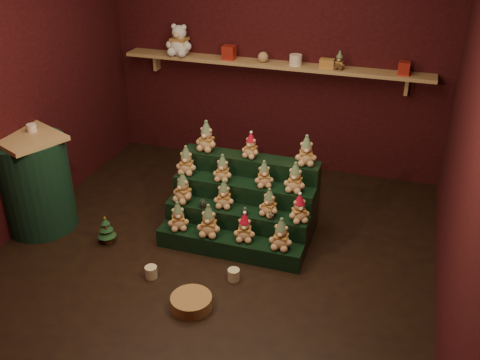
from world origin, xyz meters
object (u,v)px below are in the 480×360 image
(mug_left, at_px, (151,272))
(white_bear, at_px, (179,36))
(mini_christmas_tree, at_px, (106,230))
(wicker_basket, at_px, (191,302))
(side_table, at_px, (35,182))
(mug_right, at_px, (234,275))
(riser_tier_front, at_px, (229,246))
(brown_bear, at_px, (339,60))
(snow_globe_c, at_px, (271,215))
(snow_globe_a, at_px, (203,203))
(snow_globe_b, at_px, (245,211))

(mug_left, relative_size, white_bear, 0.24)
(mini_christmas_tree, relative_size, wicker_basket, 0.90)
(side_table, bearing_deg, mug_right, 17.60)
(riser_tier_front, distance_m, brown_bear, 2.39)
(white_bear, bearing_deg, mini_christmas_tree, -85.62)
(mug_left, bearing_deg, mini_christmas_tree, 151.46)
(snow_globe_c, relative_size, mini_christmas_tree, 0.26)
(snow_globe_c, relative_size, side_table, 0.08)
(side_table, relative_size, mug_right, 9.45)
(snow_globe_c, distance_m, mug_right, 0.65)
(side_table, distance_m, mug_left, 1.57)
(snow_globe_a, relative_size, snow_globe_c, 1.15)
(snow_globe_b, relative_size, mug_right, 0.77)
(riser_tier_front, distance_m, wicker_basket, 0.81)
(snow_globe_b, xyz_separation_m, mug_right, (0.06, -0.52, -0.35))
(mini_christmas_tree, xyz_separation_m, brown_bear, (1.82, 2.08, 1.27))
(mini_christmas_tree, bearing_deg, brown_bear, 48.92)
(riser_tier_front, bearing_deg, side_table, -176.46)
(mini_christmas_tree, distance_m, mug_left, 0.75)
(snow_globe_a, xyz_separation_m, white_bear, (-0.94, 1.73, 1.14))
(snow_globe_b, height_order, mini_christmas_tree, snow_globe_b)
(snow_globe_a, bearing_deg, snow_globe_b, 0.00)
(riser_tier_front, bearing_deg, snow_globe_b, 56.89)
(snow_globe_b, xyz_separation_m, snow_globe_c, (0.25, -0.00, -0.00))
(snow_globe_b, bearing_deg, snow_globe_a, 180.00)
(riser_tier_front, height_order, mini_christmas_tree, mini_christmas_tree)
(snow_globe_c, xyz_separation_m, side_table, (-2.34, -0.28, 0.09))
(snow_globe_c, bearing_deg, side_table, -173.11)
(snow_globe_a, bearing_deg, side_table, -170.36)
(riser_tier_front, bearing_deg, white_bear, 123.77)
(snow_globe_b, relative_size, snow_globe_c, 1.02)
(brown_bear, bearing_deg, mini_christmas_tree, -129.50)
(snow_globe_c, bearing_deg, brown_bear, 81.09)
(side_table, distance_m, mini_christmas_tree, 0.87)
(wicker_basket, xyz_separation_m, white_bear, (-1.21, 2.69, 1.50))
(riser_tier_front, height_order, mug_left, riser_tier_front)
(riser_tier_front, xyz_separation_m, snow_globe_b, (0.10, 0.16, 0.31))
(snow_globe_a, distance_m, mini_christmas_tree, 0.97)
(side_table, relative_size, mug_left, 9.21)
(snow_globe_b, bearing_deg, wicker_basket, -98.83)
(snow_globe_c, distance_m, side_table, 2.36)
(snow_globe_b, distance_m, brown_bear, 2.07)
(white_bear, relative_size, brown_bear, 2.35)
(snow_globe_a, bearing_deg, snow_globe_c, -0.00)
(snow_globe_a, xyz_separation_m, snow_globe_b, (0.42, 0.00, -0.01))
(wicker_basket, xyz_separation_m, brown_bear, (0.67, 2.69, 1.36))
(side_table, xyz_separation_m, white_bear, (0.72, 2.01, 1.05))
(snow_globe_b, bearing_deg, side_table, -172.29)
(mini_christmas_tree, bearing_deg, snow_globe_b, 15.49)
(snow_globe_b, xyz_separation_m, mug_left, (-0.64, -0.71, -0.35))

